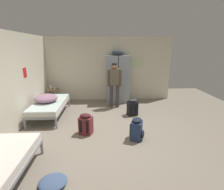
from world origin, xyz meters
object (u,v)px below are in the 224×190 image
at_px(backpack_maroon, 86,124).
at_px(water_bottle, 51,87).
at_px(bed_left_rear, 50,105).
at_px(lotion_bottle, 54,88).
at_px(shelf_unit, 54,95).
at_px(clothes_pile_denim, 53,182).
at_px(locker_bank, 118,78).
at_px(backpack_black, 132,107).
at_px(person_traveler, 114,81).
at_px(bedding_heap, 46,98).
at_px(backpack_navy, 137,129).

bearing_deg(backpack_maroon, water_bottle, 121.58).
height_order(bed_left_rear, lotion_bottle, lotion_bottle).
relative_size(shelf_unit, clothes_pile_denim, 1.24).
bearing_deg(water_bottle, lotion_bottle, -21.80).
distance_m(locker_bank, bed_left_rear, 2.78).
distance_m(shelf_unit, backpack_black, 3.22).
distance_m(locker_bank, person_traveler, 0.72).
height_order(locker_bank, bed_left_rear, locker_bank).
relative_size(person_traveler, backpack_maroon, 2.97).
xyz_separation_m(shelf_unit, backpack_maroon, (1.51, -2.57, -0.09)).
distance_m(lotion_bottle, clothes_pile_denim, 4.41).
height_order(shelf_unit, bedding_heap, bedding_heap).
bearing_deg(person_traveler, lotion_bottle, 166.56).
relative_size(bed_left_rear, bedding_heap, 2.66).
distance_m(person_traveler, lotion_bottle, 2.39).
relative_size(shelf_unit, backpack_navy, 1.04).
height_order(shelf_unit, backpack_black, shelf_unit).
bearing_deg(backpack_black, water_bottle, 155.03).
bearing_deg(backpack_maroon, bed_left_rear, 135.65).
relative_size(backpack_black, backpack_navy, 1.00).
bearing_deg(shelf_unit, backpack_maroon, -59.52).
bearing_deg(bed_left_rear, backpack_navy, -32.10).
bearing_deg(backpack_black, locker_bank, 103.89).
relative_size(bedding_heap, backpack_navy, 1.30).
bearing_deg(lotion_bottle, backpack_navy, -46.84).
relative_size(lotion_bottle, clothes_pile_denim, 0.36).
xyz_separation_m(locker_bank, backpack_navy, (0.22, -3.03, -0.71)).
relative_size(locker_bank, bedding_heap, 2.90).
bearing_deg(backpack_maroon, person_traveler, 66.63).
bearing_deg(locker_bank, water_bottle, -177.98).
distance_m(person_traveler, backpack_navy, 2.47).
bearing_deg(water_bottle, shelf_unit, -14.04).
distance_m(bed_left_rear, clothes_pile_denim, 3.09).
height_order(shelf_unit, backpack_maroon, shelf_unit).
height_order(locker_bank, lotion_bottle, locker_bank).
bearing_deg(shelf_unit, bedding_heap, -83.45).
relative_size(water_bottle, backpack_maroon, 0.39).
bearing_deg(shelf_unit, lotion_bottle, -29.74).
distance_m(person_traveler, backpack_maroon, 2.28).
relative_size(water_bottle, backpack_black, 0.39).
distance_m(person_traveler, water_bottle, 2.55).
bearing_deg(locker_bank, shelf_unit, -177.47).
bearing_deg(locker_bank, backpack_navy, -85.79).
height_order(backpack_black, clothes_pile_denim, backpack_black).
relative_size(bedding_heap, backpack_black, 1.30).
bearing_deg(person_traveler, backpack_maroon, -113.37).
relative_size(backpack_black, clothes_pile_denim, 1.20).
xyz_separation_m(water_bottle, backpack_navy, (2.85, -2.94, -0.41)).
height_order(bedding_heap, backpack_navy, bedding_heap).
bearing_deg(lotion_bottle, clothes_pile_denim, -75.94).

